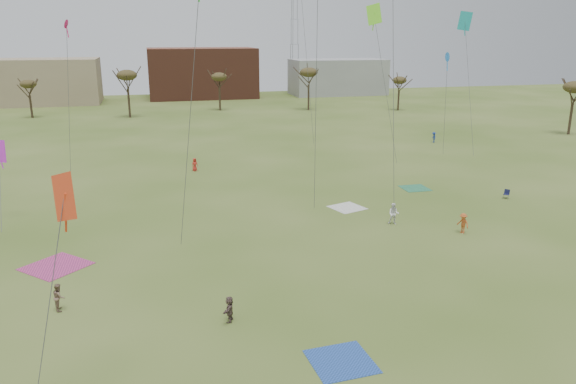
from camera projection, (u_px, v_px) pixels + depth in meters
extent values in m
plane|color=#3F571B|center=(350.00, 371.00, 26.14)|extent=(260.00, 260.00, 0.00)
imported|color=#836553|center=(59.00, 297.00, 31.77)|extent=(0.71, 0.86, 1.62)
imported|color=brown|center=(229.00, 309.00, 30.51)|extent=(0.91, 1.45, 1.49)
imported|color=#BC5423|center=(463.00, 223.00, 44.06)|extent=(0.94, 1.21, 1.65)
imported|color=white|center=(394.00, 214.00, 46.06)|extent=(1.12, 1.05, 1.83)
imported|color=red|center=(195.00, 165.00, 64.06)|extent=(0.88, 0.74, 1.53)
imported|color=navy|center=(434.00, 137.00, 80.92)|extent=(0.69, 1.06, 1.54)
cube|color=#2750AC|center=(341.00, 362.00, 26.91)|extent=(3.18, 3.18, 0.03)
cube|color=silver|center=(347.00, 208.00, 50.68)|extent=(3.50, 3.50, 0.03)
cube|color=#B53778|center=(56.00, 266.00, 37.92)|extent=(5.22, 5.22, 0.03)
cube|color=#2D7D54|center=(415.00, 188.00, 57.06)|extent=(2.68, 2.68, 0.03)
cube|color=#15173A|center=(506.00, 194.00, 53.43)|extent=(0.71, 0.71, 0.04)
cube|color=#15173A|center=(507.00, 191.00, 53.55)|extent=(0.44, 0.45, 0.44)
cylinder|color=#4C4C51|center=(190.00, 123.00, 36.39)|extent=(1.99, 1.95, 17.70)
cone|color=#CC155C|center=(66.00, 24.00, 51.84)|extent=(0.86, 0.06, 0.86)
cube|color=#CC155C|center=(67.00, 30.00, 51.99)|extent=(0.08, 0.08, 1.40)
cylinder|color=#4C4C51|center=(69.00, 106.00, 53.90)|extent=(1.24, 0.21, 15.36)
cube|color=red|center=(64.00, 197.00, 22.25)|extent=(0.97, 0.97, 1.91)
cube|color=red|center=(66.00, 213.00, 22.43)|extent=(0.08, 0.08, 1.72)
cylinder|color=#4C4C51|center=(50.00, 296.00, 22.80)|extent=(1.86, 0.82, 8.16)
cylinder|color=#4C4C51|center=(393.00, 71.00, 41.83)|extent=(0.86, 1.49, 23.48)
cylinder|color=#4C4C51|center=(306.00, 45.00, 71.97)|extent=(2.27, 1.34, 26.12)
cube|color=teal|center=(465.00, 21.00, 67.19)|extent=(1.12, 1.12, 2.19)
cube|color=teal|center=(464.00, 28.00, 67.41)|extent=(0.08, 0.08, 1.97)
cylinder|color=#4C4C51|center=(469.00, 89.00, 67.68)|extent=(0.50, 3.84, 15.98)
cone|color=blue|center=(448.00, 57.00, 65.68)|extent=(1.11, 0.08, 1.11)
cube|color=blue|center=(447.00, 63.00, 65.88)|extent=(0.08, 0.08, 1.82)
cylinder|color=#4C4C51|center=(445.00, 107.00, 67.41)|extent=(0.50, 0.14, 11.82)
cube|color=#C424CF|center=(0.00, 159.00, 46.02)|extent=(0.08, 0.08, 1.69)
cylinder|color=#4C4C51|center=(0.00, 190.00, 43.85)|extent=(0.87, 6.02, 5.13)
cylinder|color=#4C4C51|center=(317.00, 51.00, 43.25)|extent=(0.44, 1.57, 26.33)
cube|color=#6BD223|center=(374.00, 14.00, 59.53)|extent=(1.09, 1.09, 2.15)
cube|color=#6BD223|center=(374.00, 22.00, 59.73)|extent=(0.08, 0.08, 1.93)
cylinder|color=#4C4C51|center=(386.00, 92.00, 61.84)|extent=(3.33, 0.78, 16.50)
cylinder|color=#3A2B1E|center=(31.00, 106.00, 104.28)|extent=(0.40, 0.40, 4.32)
ellipsoid|color=#473D1E|center=(28.00, 84.00, 103.13)|extent=(3.02, 3.02, 1.58)
cylinder|color=#3A2B1E|center=(129.00, 103.00, 104.62)|extent=(0.40, 0.40, 5.40)
ellipsoid|color=#473D1E|center=(127.00, 75.00, 103.18)|extent=(3.78, 3.78, 1.98)
cylinder|color=#3A2B1E|center=(220.00, 99.00, 114.52)|extent=(0.40, 0.40, 4.68)
ellipsoid|color=#473D1E|center=(219.00, 77.00, 113.28)|extent=(3.28, 3.28, 1.72)
cylinder|color=#3A2B1E|center=(309.00, 97.00, 114.93)|extent=(0.40, 0.40, 5.28)
ellipsoid|color=#473D1E|center=(309.00, 72.00, 113.52)|extent=(3.70, 3.70, 1.94)
cylinder|color=#3A2B1E|center=(398.00, 100.00, 114.63)|extent=(0.40, 0.40, 4.20)
ellipsoid|color=#473D1E|center=(400.00, 80.00, 113.51)|extent=(2.94, 2.94, 1.54)
cylinder|color=#3A2B1E|center=(570.00, 118.00, 87.03)|extent=(0.40, 0.40, 5.04)
ellipsoid|color=#473D1E|center=(575.00, 87.00, 85.69)|extent=(3.53, 3.53, 1.85)
cube|color=#937F60|center=(25.00, 82.00, 123.77)|extent=(32.00, 14.00, 10.00)
cube|color=brown|center=(202.00, 73.00, 137.52)|extent=(26.00, 16.00, 12.00)
cube|color=gray|center=(338.00, 77.00, 144.26)|extent=(24.00, 12.00, 9.00)
cylinder|color=#9EA3A8|center=(297.00, 19.00, 144.66)|extent=(0.16, 0.16, 38.00)
cylinder|color=#9EA3A8|center=(292.00, 19.00, 145.07)|extent=(0.16, 0.16, 38.00)
cylinder|color=#9EA3A8|center=(293.00, 19.00, 143.61)|extent=(0.16, 0.16, 38.00)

